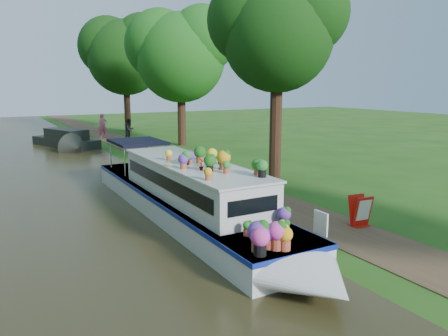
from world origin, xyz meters
TOP-DOWN VIEW (x-y plane):
  - ground at (0.00, 0.00)m, footprint 100.00×100.00m
  - canal_water at (-6.00, 0.00)m, footprint 10.00×100.00m
  - towpath at (1.20, 0.00)m, footprint 2.20×100.00m
  - plant_boat at (-2.25, -1.04)m, footprint 2.29×13.52m
  - tree_near_overhang at (3.79, 3.06)m, footprint 5.52×5.28m
  - tree_near_mid at (4.48, 15.08)m, footprint 6.90×6.60m
  - tree_near_far at (3.98, 26.09)m, footprint 7.59×7.26m
  - second_boat at (-2.75, 17.87)m, footprint 3.73×6.79m
  - sandwich_board at (1.95, -3.94)m, footprint 0.60×0.52m
  - pedestrian_pink at (0.68, 21.76)m, footprint 0.70×0.47m
  - pedestrian_dark at (1.90, 18.73)m, footprint 1.01×0.95m
  - verge_plant at (0.05, -1.19)m, footprint 0.45×0.41m

SIDE VIEW (x-z plane):
  - ground at x=0.00m, z-range 0.00..0.00m
  - canal_water at x=-6.00m, z-range 0.00..0.02m
  - towpath at x=1.20m, z-range 0.00..0.03m
  - verge_plant at x=0.05m, z-range 0.00..0.46m
  - sandwich_board at x=1.95m, z-range -0.01..0.91m
  - second_boat at x=-2.75m, z-range -0.11..1.12m
  - plant_boat at x=-2.25m, z-range -0.27..1.98m
  - pedestrian_dark at x=1.90m, z-range 0.03..1.68m
  - pedestrian_pink at x=0.68m, z-range 0.03..1.93m
  - tree_near_mid at x=4.48m, z-range 1.74..11.14m
  - tree_near_overhang at x=3.79m, z-range 2.11..11.10m
  - tree_near_far at x=3.98m, z-range 1.90..12.20m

